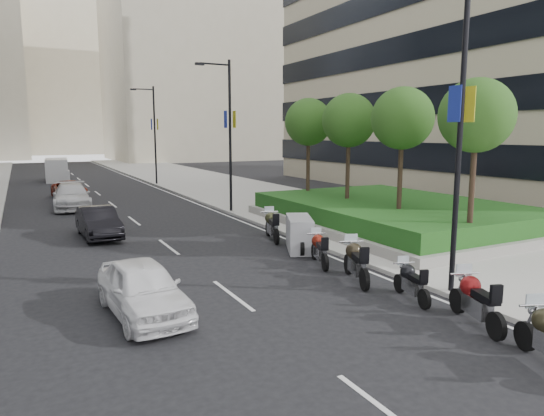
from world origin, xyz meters
TOP-DOWN VIEW (x-y plane):
  - ground at (0.00, 0.00)m, footprint 160.00×160.00m
  - sidewalk_right at (9.00, 30.00)m, footprint 10.00×100.00m
  - lane_edge at (3.70, 30.00)m, footprint 0.12×100.00m
  - lane_centre at (-1.50, 30.00)m, footprint 0.12×100.00m
  - building_cream_right at (22.00, 80.00)m, footprint 28.00×24.00m
  - building_cream_centre at (2.00, 120.00)m, footprint 30.00×24.00m
  - planter at (10.00, 10.00)m, footprint 10.00×14.00m
  - hedge at (10.00, 10.00)m, footprint 9.40×13.40m
  - tree_0 at (8.50, 4.00)m, footprint 2.80×2.80m
  - tree_1 at (8.50, 8.00)m, footprint 2.80×2.80m
  - tree_2 at (8.50, 12.00)m, footprint 2.80×2.80m
  - tree_3 at (8.50, 16.00)m, footprint 2.80×2.80m
  - lamp_post_0 at (4.14, 1.00)m, footprint 2.34×0.45m
  - lamp_post_1 at (4.14, 18.00)m, footprint 2.34×0.45m
  - lamp_post_2 at (4.14, 36.00)m, footprint 2.34×0.45m
  - motorcycle_1 at (3.04, -0.90)m, footprint 1.05×2.33m
  - motorcycle_2 at (2.93, 1.24)m, footprint 0.78×1.98m
  - motorcycle_3 at (2.61, 3.42)m, footprint 1.10×2.37m
  - motorcycle_4 at (2.66, 5.66)m, footprint 0.94×2.12m
  - motorcycle_5 at (3.10, 7.85)m, footprint 1.81×2.48m
  - motorcycle_6 at (3.06, 10.23)m, footprint 0.96×2.41m
  - car_a at (-4.21, 3.63)m, footprint 2.00×4.38m
  - car_b at (-3.84, 14.42)m, footprint 1.65×4.33m
  - car_c at (-4.09, 24.35)m, footprint 2.53×5.57m
  - car_d at (-3.78, 29.91)m, footprint 2.36×4.75m
  - delivery_van at (-3.64, 44.43)m, footprint 2.36×5.45m

SIDE VIEW (x-z plane):
  - ground at x=0.00m, z-range 0.00..0.00m
  - lane_edge at x=3.70m, z-range 0.00..0.01m
  - lane_centre at x=-1.50m, z-range 0.00..0.01m
  - sidewalk_right at x=9.00m, z-range 0.00..0.15m
  - planter at x=10.00m, z-range 0.15..0.55m
  - motorcycle_2 at x=2.93m, z-range 0.03..1.04m
  - motorcycle_4 at x=2.66m, z-range 0.04..1.13m
  - motorcycle_1 at x=3.04m, z-range 0.04..1.25m
  - car_d at x=-3.78m, z-range 0.00..1.29m
  - motorcycle_6 at x=3.06m, z-range 0.04..1.27m
  - motorcycle_3 at x=2.61m, z-range 0.04..1.27m
  - motorcycle_5 at x=3.10m, z-range 0.00..1.40m
  - car_b at x=-3.84m, z-range 0.00..1.41m
  - car_a at x=-4.21m, z-range 0.00..1.46m
  - car_c at x=-4.09m, z-range 0.00..1.58m
  - hedge at x=10.00m, z-range 0.55..1.35m
  - delivery_van at x=-3.64m, z-range -0.07..2.17m
  - lamp_post_0 at x=4.14m, z-range 0.57..9.57m
  - lamp_post_1 at x=4.14m, z-range 0.57..9.57m
  - lamp_post_2 at x=4.14m, z-range 0.57..9.57m
  - tree_0 at x=8.50m, z-range 2.27..8.57m
  - tree_1 at x=8.50m, z-range 2.27..8.57m
  - tree_2 at x=8.50m, z-range 2.27..8.57m
  - tree_3 at x=8.50m, z-range 2.27..8.57m
  - building_cream_right at x=22.00m, z-range 0.00..36.00m
  - building_cream_centre at x=2.00m, z-range 0.00..38.00m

